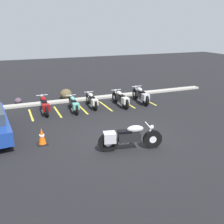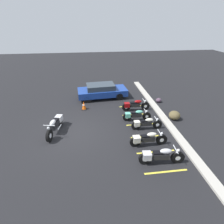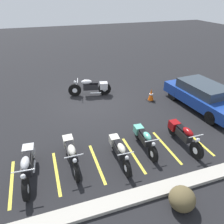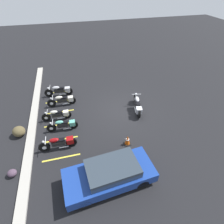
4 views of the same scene
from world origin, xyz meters
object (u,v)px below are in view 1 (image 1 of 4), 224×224
motorcycle_silver_featured (127,137)px  traffic_cone (42,137)px  parked_bike_2 (92,100)px  parked_bike_4 (141,95)px  landscape_rock_0 (18,101)px  landscape_rock_1 (66,94)px  parked_bike_0 (44,105)px  parked_bike_1 (74,104)px  parked_bike_3 (121,99)px

motorcycle_silver_featured → traffic_cone: bearing=161.5°
parked_bike_2 → traffic_cone: (-3.36, -3.96, -0.10)m
parked_bike_4 → landscape_rock_0: (-6.94, 2.60, -0.29)m
landscape_rock_0 → landscape_rock_1: bearing=0.9°
parked_bike_4 → landscape_rock_1: parked_bike_4 is taller
parked_bike_0 → landscape_rock_0: 2.73m
parked_bike_1 → parked_bike_4: parked_bike_4 is taller
parked_bike_0 → landscape_rock_1: size_ratio=2.78×
parked_bike_2 → parked_bike_4: bearing=-92.4°
parked_bike_3 → landscape_rock_0: bearing=62.8°
landscape_rock_1 → parked_bike_3: bearing=-47.6°
motorcycle_silver_featured → parked_bike_4: 6.50m
parked_bike_0 → parked_bike_3: (4.30, -0.35, -0.00)m
motorcycle_silver_featured → traffic_cone: motorcycle_silver_featured is taller
landscape_rock_1 → traffic_cone: bearing=-110.6°
traffic_cone → motorcycle_silver_featured: bearing=-30.7°
parked_bike_4 → traffic_cone: (-6.42, -3.74, -0.15)m
landscape_rock_0 → parked_bike_3: bearing=-26.8°
parked_bike_4 → landscape_rock_0: bearing=74.0°
parked_bike_2 → parked_bike_4: 3.07m
parked_bike_0 → parked_bike_2: parked_bike_0 is taller
parked_bike_0 → parked_bike_3: 4.32m
parked_bike_4 → landscape_rock_0: size_ratio=5.01×
parked_bike_0 → traffic_cone: parked_bike_0 is taller
parked_bike_1 → parked_bike_3: size_ratio=0.93×
parked_bike_0 → traffic_cone: (-0.68, -3.90, -0.13)m
parked_bike_3 → parked_bike_1: bearing=88.5°
traffic_cone → parked_bike_4: bearing=30.2°
parked_bike_2 → parked_bike_3: size_ratio=0.93×
parked_bike_2 → traffic_cone: bearing=141.4°
landscape_rock_1 → traffic_cone: 6.82m
landscape_rock_1 → parked_bike_1: bearing=-94.1°
motorcycle_silver_featured → landscape_rock_1: motorcycle_silver_featured is taller
parked_bike_1 → parked_bike_4: size_ratio=0.88×
parked_bike_1 → landscape_rock_0: size_ratio=4.40×
parked_bike_3 → landscape_rock_1: 3.84m
motorcycle_silver_featured → parked_bike_2: 5.70m
parked_bike_1 → landscape_rock_1: 2.79m
motorcycle_silver_featured → parked_bike_2: (0.46, 5.68, -0.09)m
motorcycle_silver_featured → parked_bike_3: (2.09, 5.27, -0.06)m
motorcycle_silver_featured → landscape_rock_0: motorcycle_silver_featured is taller
landscape_rock_1 → motorcycle_silver_featured: bearing=-86.5°
parked_bike_2 → landscape_rock_0: 4.56m
parked_bike_0 → parked_bike_2: 2.67m
motorcycle_silver_featured → parked_bike_2: bearing=97.6°
traffic_cone → parked_bike_1: bearing=58.6°
parked_bike_4 → traffic_cone: 7.43m
parked_bike_2 → parked_bike_3: 1.68m
parked_bike_0 → traffic_cone: 3.97m
parked_bike_0 → traffic_cone: size_ratio=3.16×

